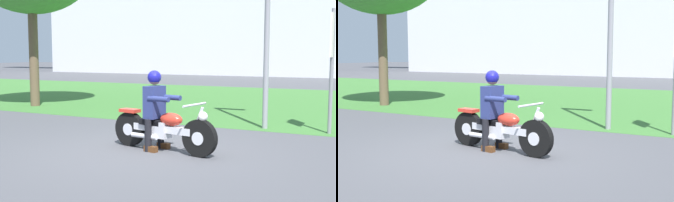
# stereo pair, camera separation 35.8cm
# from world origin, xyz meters

# --- Properties ---
(ground) EXTENTS (120.00, 120.00, 0.00)m
(ground) POSITION_xyz_m (0.00, 0.00, 0.00)
(ground) COLOR #4C4C51
(grass_verge) EXTENTS (60.00, 12.00, 0.01)m
(grass_verge) POSITION_xyz_m (0.00, 9.01, 0.00)
(grass_verge) COLOR #3D7533
(grass_verge) RESTS_ON ground
(motorcycle_lead) EXTENTS (2.11, 0.69, 0.87)m
(motorcycle_lead) POSITION_xyz_m (0.21, 0.30, 0.38)
(motorcycle_lead) COLOR black
(motorcycle_lead) RESTS_ON ground
(rider_lead) EXTENTS (0.60, 0.52, 1.39)m
(rider_lead) POSITION_xyz_m (0.05, 0.33, 0.81)
(rider_lead) COLOR black
(rider_lead) RESTS_ON ground
(sign_banner) EXTENTS (0.08, 0.60, 2.60)m
(sign_banner) POSITION_xyz_m (2.55, 3.37, 1.72)
(sign_banner) COLOR gray
(sign_banner) RESTS_ON ground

